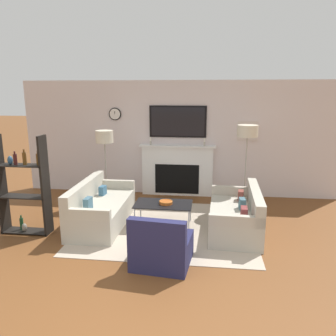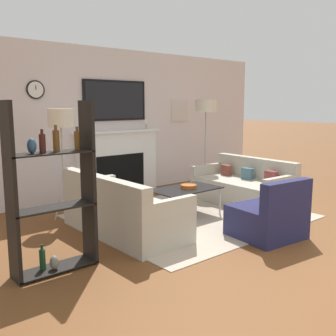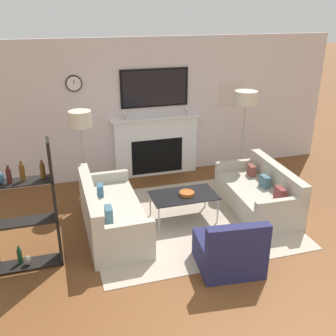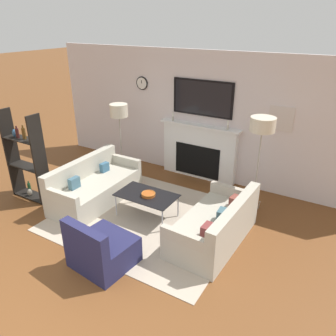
# 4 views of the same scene
# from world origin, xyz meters

# --- Properties ---
(fireplace_wall) EXTENTS (7.52, 0.28, 2.70)m
(fireplace_wall) POSITION_xyz_m (0.00, 4.83, 1.22)
(fireplace_wall) COLOR silver
(fireplace_wall) RESTS_ON ground_plane
(area_rug) EXTENTS (3.12, 2.70, 0.01)m
(area_rug) POSITION_xyz_m (0.00, 2.76, 0.01)
(area_rug) COLOR #B9A793
(area_rug) RESTS_ON ground_plane
(couch_left) EXTENTS (0.84, 1.87, 0.81)m
(couch_left) POSITION_xyz_m (-1.26, 2.75, 0.29)
(couch_left) COLOR #B8B2A1
(couch_left) RESTS_ON ground_plane
(couch_right) EXTENTS (0.93, 1.74, 0.77)m
(couch_right) POSITION_xyz_m (1.26, 2.75, 0.27)
(couch_right) COLOR #B8B2A1
(couch_right) RESTS_ON ground_plane
(armchair) EXTENTS (0.87, 0.83, 0.78)m
(armchair) POSITION_xyz_m (0.09, 1.41, 0.26)
(armchair) COLOR #23234B
(armchair) RESTS_ON ground_plane
(coffee_table) EXTENTS (1.05, 0.61, 0.44)m
(coffee_table) POSITION_xyz_m (-0.07, 2.80, 0.41)
(coffee_table) COLOR black
(coffee_table) RESTS_ON ground_plane
(decorative_bowl) EXTENTS (0.25, 0.25, 0.06)m
(decorative_bowl) POSITION_xyz_m (-0.02, 2.78, 0.47)
(decorative_bowl) COLOR #B6561F
(decorative_bowl) RESTS_ON coffee_table
(floor_lamp_left) EXTENTS (0.37, 0.37, 1.64)m
(floor_lamp_left) POSITION_xyz_m (-1.50, 3.93, 1.47)
(floor_lamp_left) COLOR #9E998E
(floor_lamp_left) RESTS_ON ground_plane
(floor_lamp_right) EXTENTS (0.42, 0.42, 1.79)m
(floor_lamp_right) POSITION_xyz_m (1.50, 3.93, 1.64)
(floor_lamp_right) COLOR #9E998E
(floor_lamp_right) RESTS_ON ground_plane
(shelf_unit) EXTENTS (0.85, 0.28, 1.74)m
(shelf_unit) POSITION_xyz_m (-2.43, 2.22, 0.82)
(shelf_unit) COLOR black
(shelf_unit) RESTS_ON ground_plane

